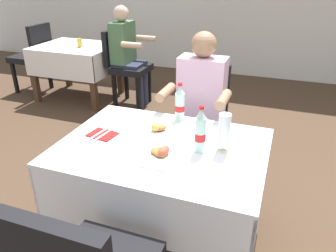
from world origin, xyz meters
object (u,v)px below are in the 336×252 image
(chair_far_diner_seat, at_px, (198,117))
(plate_far_diner, at_px, (161,129))
(cola_bottle_secondary, at_px, (180,104))
(plate_near_camera, at_px, (158,155))
(background_chair_right, at_px, (125,63))
(background_table_tumbler, at_px, (80,43))
(background_chair_left, at_px, (34,54))
(beer_glass_left, at_px, (224,132))
(seated_diner_far, at_px, (199,105))
(napkin_cutlery_set, at_px, (102,134))
(main_dining_table, at_px, (162,168))
(cola_bottle_primary, at_px, (200,132))
(background_dining_table, at_px, (77,59))
(background_patron, at_px, (127,51))

(chair_far_diner_seat, relative_size, plate_far_diner, 3.87)
(cola_bottle_secondary, bearing_deg, plate_near_camera, -85.41)
(background_chair_right, distance_m, background_table_tumbler, 0.65)
(background_chair_left, height_order, background_table_tumbler, background_chair_left)
(beer_glass_left, xyz_separation_m, cola_bottle_secondary, (-0.37, 0.32, -0.00))
(seated_diner_far, distance_m, background_chair_left, 3.15)
(chair_far_diner_seat, xyz_separation_m, background_chair_right, (-1.34, 1.30, 0.00))
(background_table_tumbler, bearing_deg, napkin_cutlery_set, -53.55)
(main_dining_table, height_order, chair_far_diner_seat, chair_far_diner_seat)
(main_dining_table, xyz_separation_m, cola_bottle_primary, (0.23, 0.01, 0.29))
(chair_far_diner_seat, xyz_separation_m, seated_diner_far, (0.03, -0.11, 0.16))
(napkin_cutlery_set, xyz_separation_m, background_dining_table, (-1.66, 2.15, -0.18))
(chair_far_diner_seat, distance_m, background_chair_left, 3.07)
(plate_far_diner, distance_m, background_chair_left, 3.36)
(background_dining_table, bearing_deg, seated_diner_far, -34.08)
(main_dining_table, bearing_deg, background_chair_left, 142.36)
(main_dining_table, xyz_separation_m, seated_diner_far, (0.03, 0.73, 0.15))
(chair_far_diner_seat, bearing_deg, plate_far_diner, -95.95)
(plate_near_camera, xyz_separation_m, background_chair_left, (-2.80, 2.28, -0.19))
(chair_far_diner_seat, xyz_separation_m, background_chair_left, (-2.78, 1.30, 0.00))
(plate_far_diner, height_order, background_patron, background_patron)
(seated_diner_far, bearing_deg, plate_far_diner, -100.18)
(cola_bottle_primary, distance_m, cola_bottle_secondary, 0.45)
(cola_bottle_secondary, bearing_deg, background_patron, 125.86)
(seated_diner_far, distance_m, beer_glass_left, 0.76)
(background_dining_table, bearing_deg, beer_glass_left, -40.91)
(background_table_tumbler, bearing_deg, seated_diner_far, -34.52)
(background_chair_left, bearing_deg, plate_far_diner, -36.26)
(background_chair_left, xyz_separation_m, background_chair_right, (1.44, 0.00, 0.00))
(cola_bottle_secondary, distance_m, napkin_cutlery_set, 0.56)
(chair_far_diner_seat, height_order, background_chair_right, same)
(cola_bottle_secondary, bearing_deg, cola_bottle_primary, -56.92)
(chair_far_diner_seat, bearing_deg, plate_near_camera, -88.54)
(plate_far_diner, relative_size, background_chair_left, 0.26)
(background_dining_table, distance_m, background_table_tumbler, 0.26)
(background_dining_table, bearing_deg, cola_bottle_primary, -43.06)
(background_dining_table, distance_m, background_chair_right, 0.72)
(seated_diner_far, xyz_separation_m, background_dining_table, (-2.09, 1.41, -0.16))
(plate_near_camera, height_order, background_chair_right, background_chair_right)
(seated_diner_far, height_order, background_dining_table, seated_diner_far)
(main_dining_table, distance_m, plate_far_diner, 0.25)
(beer_glass_left, xyz_separation_m, cola_bottle_primary, (-0.12, -0.05, 0.01))
(chair_far_diner_seat, height_order, napkin_cutlery_set, chair_far_diner_seat)
(plate_near_camera, bearing_deg, cola_bottle_secondary, 94.59)
(beer_glass_left, distance_m, background_dining_table, 3.20)
(chair_far_diner_seat, height_order, plate_far_diner, chair_far_diner_seat)
(seated_diner_far, height_order, cola_bottle_secondary, seated_diner_far)
(cola_bottle_primary, height_order, napkin_cutlery_set, cola_bottle_primary)
(plate_near_camera, bearing_deg, chair_far_diner_seat, 91.46)
(napkin_cutlery_set, height_order, background_dining_table, napkin_cutlery_set)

